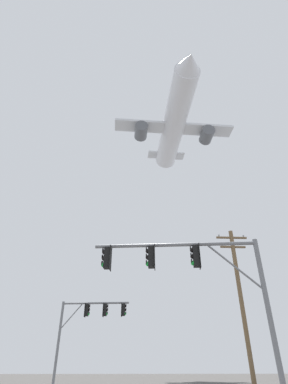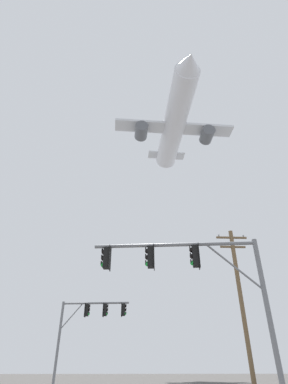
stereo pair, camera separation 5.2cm
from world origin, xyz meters
name	(u,v)px [view 2 (the right image)]	position (x,y,z in m)	size (l,w,h in m)	color
signal_pole_near	(191,271)	(2.36, 7.07, 4.69)	(6.95, 1.04, 6.00)	slate
signal_pole_far	(88,319)	(-3.40, 20.63, 4.58)	(5.45, 0.86, 5.93)	slate
utility_pole	(241,297)	(7.09, 14.92, 5.24)	(2.20, 0.28, 9.87)	brown
airplane	(175,123)	(7.82, 38.24, 42.32)	(23.11, 29.91, 8.18)	white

